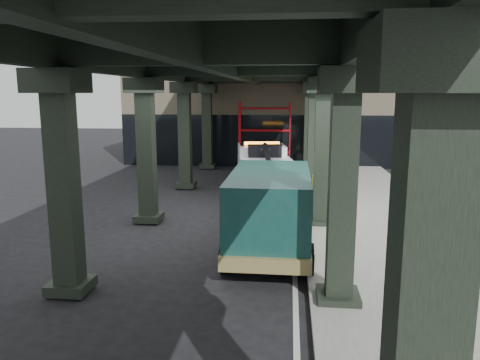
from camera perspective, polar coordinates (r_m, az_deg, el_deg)
The scene contains 8 objects.
ground at distance 14.38m, azimuth -0.23°, elevation -7.69°, with size 90.00×90.00×0.00m, color black.
sidewalk at distance 16.46m, azimuth 16.41°, elevation -5.49°, with size 5.00×40.00×0.15m, color gray.
lane_stripe at distance 16.21m, azimuth 6.57°, elevation -5.62°, with size 0.12×38.00×0.01m, color silver.
viaduct at distance 15.72m, azimuth -0.91°, elevation 14.05°, with size 7.40×32.00×6.40m.
building at distance 33.58m, azimuth 7.03°, elevation 9.62°, with size 22.00×10.00×8.00m, color #C6B793.
scaffolding at distance 28.36m, azimuth 3.03°, elevation 5.69°, with size 3.08×0.88×4.00m.
tow_truck at distance 19.84m, azimuth 3.08°, elevation 0.94°, with size 3.11×7.66×2.45m.
towed_van at distance 13.40m, azimuth 3.75°, elevation -3.42°, with size 2.39×5.85×2.36m.
Camera 1 is at (1.50, -13.57, 4.50)m, focal length 35.00 mm.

